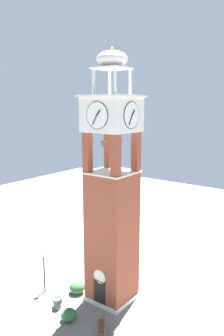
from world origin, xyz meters
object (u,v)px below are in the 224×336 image
Objects in this scene: park_bench at (102,326)px; lamp_post at (44,265)px; trash_bin at (57,304)px; clock_tower at (112,204)px.

lamp_post is at bearing 171.20° from park_bench.
park_bench reaches higher than trash_bin.
lamp_post is at bearing 157.11° from trash_bin.
trash_bin is at bearing -123.66° from clock_tower.
clock_tower is 8.55m from park_bench.
trash_bin is (2.61, -1.10, -2.01)m from lamp_post.
lamp_post reaches higher than park_bench.
lamp_post is 4.27× the size of trash_bin.
lamp_post is (-7.05, 1.09, 1.92)m from park_bench.
clock_tower is 8.77m from trash_bin.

